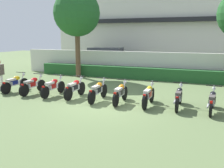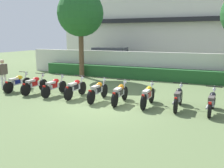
{
  "view_description": "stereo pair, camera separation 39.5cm",
  "coord_description": "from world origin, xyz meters",
  "px_view_note": "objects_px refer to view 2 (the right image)",
  "views": [
    {
      "loc": [
        3.89,
        -9.15,
        2.85
      ],
      "look_at": [
        0.0,
        0.93,
        0.73
      ],
      "focal_mm": 39.55,
      "sensor_mm": 36.0,
      "label": 1
    },
    {
      "loc": [
        4.26,
        -9.0,
        2.85
      ],
      "look_at": [
        0.0,
        0.93,
        0.73
      ],
      "focal_mm": 39.55,
      "sensor_mm": 36.0,
      "label": 2
    }
  ],
  "objects_px": {
    "motorcycle_in_row_4": "(98,91)",
    "motorcycle_in_row_1": "(34,84)",
    "parked_car": "(112,59)",
    "motorcycle_in_row_2": "(54,86)",
    "motorcycle_in_row_5": "(120,93)",
    "motorcycle_in_row_7": "(178,97)",
    "motorcycle_in_row_8": "(212,102)",
    "motorcycle_in_row_0": "(18,82)",
    "inspector_person": "(3,72)",
    "motorcycle_in_row_3": "(75,88)",
    "tree_near_inspector": "(80,14)",
    "motorcycle_in_row_6": "(148,95)"
  },
  "relations": [
    {
      "from": "motorcycle_in_row_3",
      "to": "motorcycle_in_row_7",
      "type": "bearing_deg",
      "value": -89.11
    },
    {
      "from": "motorcycle_in_row_2",
      "to": "motorcycle_in_row_1",
      "type": "bearing_deg",
      "value": 92.56
    },
    {
      "from": "parked_car",
      "to": "tree_near_inspector",
      "type": "relative_size",
      "value": 0.78
    },
    {
      "from": "motorcycle_in_row_5",
      "to": "inspector_person",
      "type": "relative_size",
      "value": 1.15
    },
    {
      "from": "parked_car",
      "to": "motorcycle_in_row_5",
      "type": "relative_size",
      "value": 2.52
    },
    {
      "from": "tree_near_inspector",
      "to": "inspector_person",
      "type": "bearing_deg",
      "value": -109.7
    },
    {
      "from": "motorcycle_in_row_4",
      "to": "motorcycle_in_row_5",
      "type": "bearing_deg",
      "value": -92.99
    },
    {
      "from": "motorcycle_in_row_0",
      "to": "motorcycle_in_row_1",
      "type": "xyz_separation_m",
      "value": [
        1.17,
        -0.07,
        0.0
      ]
    },
    {
      "from": "motorcycle_in_row_3",
      "to": "motorcycle_in_row_7",
      "type": "distance_m",
      "value": 4.7
    },
    {
      "from": "motorcycle_in_row_1",
      "to": "motorcycle_in_row_5",
      "type": "xyz_separation_m",
      "value": [
        4.65,
        -0.08,
        0.0
      ]
    },
    {
      "from": "motorcycle_in_row_1",
      "to": "motorcycle_in_row_7",
      "type": "bearing_deg",
      "value": -88.15
    },
    {
      "from": "motorcycle_in_row_0",
      "to": "motorcycle_in_row_5",
      "type": "xyz_separation_m",
      "value": [
        5.82,
        -0.15,
        0.0
      ]
    },
    {
      "from": "motorcycle_in_row_5",
      "to": "motorcycle_in_row_8",
      "type": "xyz_separation_m",
      "value": [
        3.65,
        0.08,
        -0.01
      ]
    },
    {
      "from": "motorcycle_in_row_5",
      "to": "parked_car",
      "type": "bearing_deg",
      "value": 24.14
    },
    {
      "from": "motorcycle_in_row_5",
      "to": "inspector_person",
      "type": "height_order",
      "value": "inspector_person"
    },
    {
      "from": "motorcycle_in_row_4",
      "to": "motorcycle_in_row_7",
      "type": "distance_m",
      "value": 3.48
    },
    {
      "from": "motorcycle_in_row_4",
      "to": "inspector_person",
      "type": "xyz_separation_m",
      "value": [
        -5.83,
        0.21,
        0.48
      ]
    },
    {
      "from": "motorcycle_in_row_7",
      "to": "motorcycle_in_row_4",
      "type": "bearing_deg",
      "value": 91.58
    },
    {
      "from": "motorcycle_in_row_4",
      "to": "motorcycle_in_row_1",
      "type": "bearing_deg",
      "value": 88.78
    },
    {
      "from": "motorcycle_in_row_0",
      "to": "motorcycle_in_row_6",
      "type": "bearing_deg",
      "value": -90.3
    },
    {
      "from": "motorcycle_in_row_2",
      "to": "inspector_person",
      "type": "relative_size",
      "value": 1.21
    },
    {
      "from": "parked_car",
      "to": "motorcycle_in_row_0",
      "type": "bearing_deg",
      "value": -102.42
    },
    {
      "from": "motorcycle_in_row_3",
      "to": "motorcycle_in_row_5",
      "type": "xyz_separation_m",
      "value": [
        2.29,
        -0.14,
        -0.01
      ]
    },
    {
      "from": "tree_near_inspector",
      "to": "motorcycle_in_row_8",
      "type": "distance_m",
      "value": 10.93
    },
    {
      "from": "motorcycle_in_row_7",
      "to": "motorcycle_in_row_0",
      "type": "bearing_deg",
      "value": 89.67
    },
    {
      "from": "motorcycle_in_row_3",
      "to": "motorcycle_in_row_1",
      "type": "bearing_deg",
      "value": 91.96
    },
    {
      "from": "motorcycle_in_row_4",
      "to": "parked_car",
      "type": "bearing_deg",
      "value": 19.1
    },
    {
      "from": "tree_near_inspector",
      "to": "inspector_person",
      "type": "height_order",
      "value": "tree_near_inspector"
    },
    {
      "from": "motorcycle_in_row_1",
      "to": "motorcycle_in_row_2",
      "type": "bearing_deg",
      "value": -86.49
    },
    {
      "from": "motorcycle_in_row_5",
      "to": "motorcycle_in_row_1",
      "type": "bearing_deg",
      "value": 87.97
    },
    {
      "from": "motorcycle_in_row_2",
      "to": "motorcycle_in_row_8",
      "type": "height_order",
      "value": "motorcycle_in_row_2"
    },
    {
      "from": "motorcycle_in_row_0",
      "to": "inspector_person",
      "type": "relative_size",
      "value": 1.19
    },
    {
      "from": "motorcycle_in_row_2",
      "to": "motorcycle_in_row_3",
      "type": "distance_m",
      "value": 1.19
    },
    {
      "from": "tree_near_inspector",
      "to": "motorcycle_in_row_7",
      "type": "bearing_deg",
      "value": -35.44
    },
    {
      "from": "motorcycle_in_row_0",
      "to": "motorcycle_in_row_1",
      "type": "relative_size",
      "value": 1.01
    },
    {
      "from": "motorcycle_in_row_7",
      "to": "inspector_person",
      "type": "relative_size",
      "value": 1.2
    },
    {
      "from": "motorcycle_in_row_7",
      "to": "motorcycle_in_row_1",
      "type": "bearing_deg",
      "value": 90.26
    },
    {
      "from": "motorcycle_in_row_5",
      "to": "motorcycle_in_row_6",
      "type": "xyz_separation_m",
      "value": [
        1.21,
        0.05,
        0.0
      ]
    },
    {
      "from": "motorcycle_in_row_1",
      "to": "motorcycle_in_row_8",
      "type": "height_order",
      "value": "motorcycle_in_row_1"
    },
    {
      "from": "motorcycle_in_row_2",
      "to": "motorcycle_in_row_7",
      "type": "height_order",
      "value": "motorcycle_in_row_7"
    },
    {
      "from": "motorcycle_in_row_8",
      "to": "motorcycle_in_row_6",
      "type": "bearing_deg",
      "value": 94.49
    },
    {
      "from": "motorcycle_in_row_8",
      "to": "motorcycle_in_row_2",
      "type": "bearing_deg",
      "value": 93.52
    },
    {
      "from": "parked_car",
      "to": "motorcycle_in_row_2",
      "type": "bearing_deg",
      "value": -88.11
    },
    {
      "from": "motorcycle_in_row_1",
      "to": "motorcycle_in_row_6",
      "type": "bearing_deg",
      "value": -89.1
    },
    {
      "from": "parked_car",
      "to": "motorcycle_in_row_5",
      "type": "bearing_deg",
      "value": -68.85
    },
    {
      "from": "motorcycle_in_row_4",
      "to": "motorcycle_in_row_7",
      "type": "bearing_deg",
      "value": -88.61
    },
    {
      "from": "motorcycle_in_row_7",
      "to": "motorcycle_in_row_8",
      "type": "bearing_deg",
      "value": -94.55
    },
    {
      "from": "motorcycle_in_row_1",
      "to": "motorcycle_in_row_7",
      "type": "xyz_separation_m",
      "value": [
        7.06,
        0.08,
        0.0
      ]
    },
    {
      "from": "inspector_person",
      "to": "motorcycle_in_row_1",
      "type": "bearing_deg",
      "value": -4.3
    },
    {
      "from": "parked_car",
      "to": "motorcycle_in_row_1",
      "type": "xyz_separation_m",
      "value": [
        -0.21,
        -9.38,
        -0.49
      ]
    }
  ]
}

